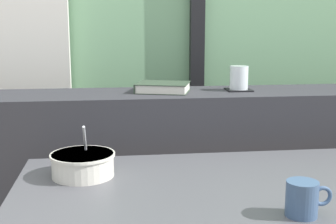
% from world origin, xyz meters
% --- Properties ---
extents(dark_console_ledge, '(2.80, 0.32, 0.86)m').
position_xyz_m(dark_console_ledge, '(0.00, 0.55, 0.43)').
color(dark_console_ledge, '#2D2D33').
rests_on(dark_console_ledge, ground).
extents(breakfast_table, '(1.29, 0.67, 0.68)m').
position_xyz_m(breakfast_table, '(0.08, -0.05, 0.59)').
color(breakfast_table, '#414145').
rests_on(breakfast_table, ground).
extents(coaster_square, '(0.10, 0.10, 0.00)m').
position_xyz_m(coaster_square, '(0.23, 0.56, 0.86)').
color(coaster_square, black).
rests_on(coaster_square, dark_console_ledge).
extents(juice_glass, '(0.07, 0.07, 0.09)m').
position_xyz_m(juice_glass, '(0.23, 0.56, 0.91)').
color(juice_glass, white).
rests_on(juice_glass, coaster_square).
extents(closed_book, '(0.24, 0.21, 0.04)m').
position_xyz_m(closed_book, '(-0.08, 0.56, 0.88)').
color(closed_book, '#334233').
rests_on(closed_book, dark_console_ledge).
extents(soup_bowl, '(0.19, 0.19, 0.16)m').
position_xyz_m(soup_bowl, '(-0.37, 0.09, 0.72)').
color(soup_bowl, silver).
rests_on(soup_bowl, breakfast_table).
extents(ceramic_mug, '(0.11, 0.08, 0.08)m').
position_xyz_m(ceramic_mug, '(0.16, -0.27, 0.73)').
color(ceramic_mug, '#3D567A').
rests_on(ceramic_mug, breakfast_table).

